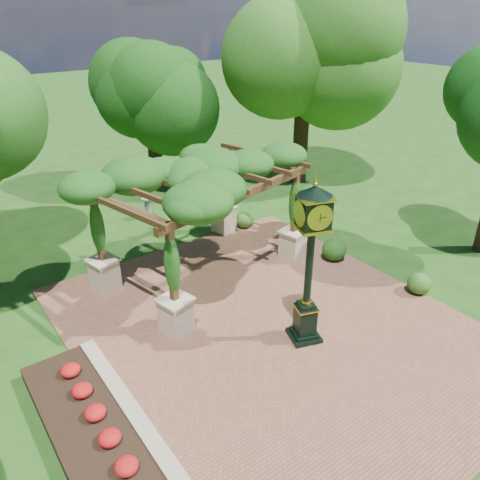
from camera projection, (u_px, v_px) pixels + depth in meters
ground at (295, 346)px, 12.62m from camera, size 120.00×120.00×0.00m
brick_plaza at (271, 327)px, 13.32m from camera, size 10.00×12.00×0.04m
border_wall at (127, 407)px, 10.46m from camera, size 0.35×5.00×0.40m
flower_bed at (88, 427)px, 10.00m from camera, size 1.50×5.00×0.36m
pedestal_clock at (310, 252)px, 11.69m from camera, size 1.14×1.14×4.53m
pergola at (201, 180)px, 14.54m from camera, size 7.24×5.41×4.09m
sundial at (148, 210)px, 19.83m from camera, size 0.56×0.56×0.97m
shrub_front at (419, 283)px, 14.75m from camera, size 0.92×0.92×0.67m
shrub_mid at (334, 249)px, 16.65m from camera, size 0.89×0.89×0.78m
shrub_back at (245, 220)px, 19.07m from camera, size 0.97×0.97×0.67m
tree_north at (149, 84)px, 21.54m from camera, size 3.97×3.97×7.22m
tree_east_far at (307, 34)px, 21.09m from camera, size 5.30×5.30×10.21m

